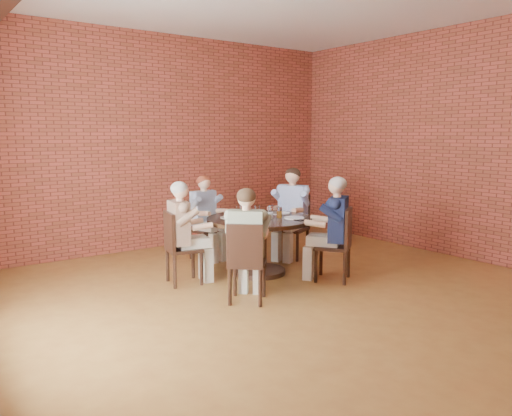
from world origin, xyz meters
TOP-DOWN VIEW (x-y plane):
  - floor at (0.00, 0.00)m, footprint 7.00×7.00m
  - wall_back at (0.00, 3.50)m, footprint 7.00×0.00m
  - wall_right at (3.25, 0.00)m, footprint 0.00×7.00m
  - dining_table at (0.30, 1.24)m, footprint 1.37×1.37m
  - chair_a at (1.28, 1.70)m, footprint 0.57×0.57m
  - diner_a at (1.20, 1.67)m, footprint 0.81×0.75m
  - chair_b at (0.12, 2.41)m, footprint 0.43×0.43m
  - diner_b at (0.13, 2.34)m, footprint 0.55×0.64m
  - chair_c at (-0.78, 1.46)m, footprint 0.46×0.46m
  - diner_c at (-0.71, 1.44)m, footprint 0.68×0.59m
  - chair_d at (-0.52, 0.38)m, footprint 0.55×0.55m
  - diner_d at (-0.47, 0.44)m, footprint 0.76×0.76m
  - chair_e at (0.92, 0.40)m, footprint 0.58×0.58m
  - diner_e at (0.87, 0.46)m, footprint 0.79×0.81m
  - plate_a at (0.73, 1.33)m, footprint 0.26×0.26m
  - plate_b at (0.38, 1.61)m, footprint 0.26×0.26m
  - plate_c at (-0.02, 1.45)m, footprint 0.26×0.26m
  - plate_d at (0.63, 0.93)m, footprint 0.26×0.26m
  - glass_a at (0.52, 1.29)m, footprint 0.07×0.07m
  - glass_b at (0.37, 1.39)m, footprint 0.07×0.07m
  - glass_c at (0.18, 1.54)m, footprint 0.07×0.07m
  - glass_d at (0.21, 1.33)m, footprint 0.07×0.07m
  - glass_e at (0.08, 1.13)m, footprint 0.07×0.07m
  - glass_f at (0.01, 0.88)m, footprint 0.07×0.07m
  - glass_g at (0.38, 1.11)m, footprint 0.07×0.07m
  - glass_h at (0.51, 1.09)m, footprint 0.07×0.07m
  - smartphone at (0.59, 0.82)m, footprint 0.12×0.17m

SIDE VIEW (x-z plane):
  - floor at x=0.00m, z-range 0.00..0.00m
  - chair_b at x=0.12m, z-range 0.04..0.92m
  - chair_d at x=-0.52m, z-range 0.04..0.94m
  - chair_c at x=-0.78m, z-range 0.04..0.94m
  - chair_e at x=0.92m, z-range 0.04..0.96m
  - chair_a at x=1.28m, z-range 0.04..0.98m
  - dining_table at x=0.30m, z-range 0.15..0.90m
  - diner_b at x=0.13m, z-range 0.00..1.23m
  - diner_d at x=-0.47m, z-range 0.00..1.26m
  - diner_c at x=-0.71m, z-range 0.00..1.26m
  - diner_e at x=0.87m, z-range 0.00..1.31m
  - diner_a at x=1.20m, z-range 0.00..1.33m
  - smartphone at x=0.59m, z-range 0.75..0.76m
  - plate_a at x=0.73m, z-range 0.75..0.76m
  - plate_b at x=0.38m, z-range 0.75..0.76m
  - plate_c at x=-0.02m, z-range 0.75..0.76m
  - plate_d at x=0.63m, z-range 0.75..0.76m
  - glass_a at x=0.52m, z-range 0.75..0.89m
  - glass_b at x=0.37m, z-range 0.75..0.89m
  - glass_c at x=0.18m, z-range 0.75..0.89m
  - glass_d at x=0.21m, z-range 0.75..0.89m
  - glass_e at x=0.08m, z-range 0.75..0.89m
  - glass_f at x=0.01m, z-range 0.75..0.89m
  - glass_g at x=0.38m, z-range 0.75..0.89m
  - glass_h at x=0.51m, z-range 0.75..0.89m
  - wall_back at x=0.00m, z-range -1.80..5.20m
  - wall_right at x=3.25m, z-range -1.80..5.20m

